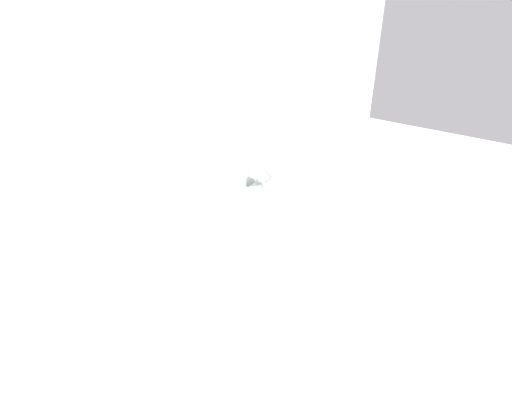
% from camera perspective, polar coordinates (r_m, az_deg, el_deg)
% --- Properties ---
extents(ground_plane, '(12.00, 12.00, 0.00)m').
position_cam_1_polar(ground_plane, '(3.76, -12.24, -10.16)').
color(ground_plane, silver).
extents(wall_back, '(8.00, 0.06, 2.60)m').
position_cam_1_polar(wall_back, '(3.20, -15.40, 9.08)').
color(wall_back, white).
rests_on(wall_back, ground_plane).
extents(bed, '(1.62, 1.97, 1.14)m').
position_cam_1_polar(bed, '(3.02, -1.54, -12.42)').
color(bed, beige).
rests_on(bed, ground_plane).
extents(nightstand, '(0.50, 0.44, 0.52)m').
position_cam_1_polar(nightstand, '(4.16, 1.72, -1.14)').
color(nightstand, white).
rests_on(nightstand, ground_plane).
extents(table_lamp, '(0.19, 0.19, 0.32)m').
position_cam_1_polar(table_lamp, '(3.94, 0.17, 5.02)').
color(table_lamp, '#A8B2BC').
rests_on(table_lamp, nightstand).
extents(flower_vase, '(0.15, 0.15, 0.25)m').
position_cam_1_polar(flower_vase, '(4.08, 2.39, 4.85)').
color(flower_vase, silver).
rests_on(flower_vase, nightstand).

